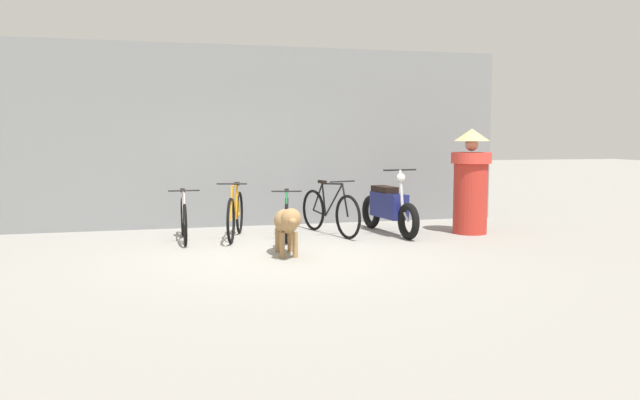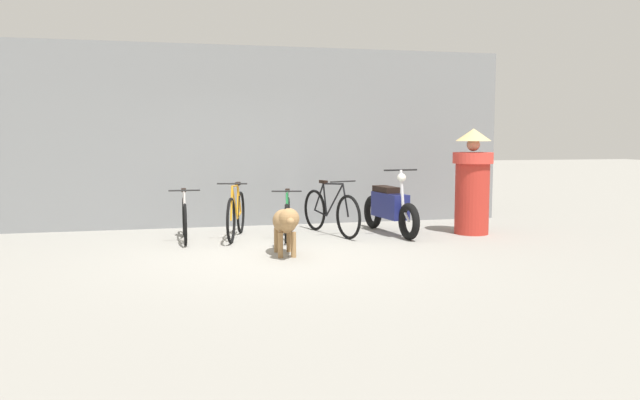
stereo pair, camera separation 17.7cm
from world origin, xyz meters
The scene contains 9 objects.
ground_plane centered at (0.00, 0.00, 0.00)m, with size 60.00×60.00×0.00m, color gray.
shop_wall_back centered at (0.00, 2.94, 1.60)m, with size 9.63×0.20×3.20m.
bicycle_0 centered at (-1.17, 1.50, 0.34)m, with size 0.46×1.59×0.82m.
bicycle_1 centered at (-0.37, 1.53, 0.37)m, with size 0.54×1.68×0.91m.
bicycle_2 centered at (0.43, 1.38, 0.32)m, with size 0.49×1.61×0.79m.
bicycle_3 centered at (1.18, 1.53, 0.37)m, with size 0.60×1.73×0.91m.
motorcycle centered at (2.15, 1.38, 0.43)m, with size 0.58×1.91×1.09m.
stray_dog centered at (0.14, -0.12, 0.46)m, with size 0.35×1.22×0.69m.
person_in_robes centered at (3.48, 1.08, 0.88)m, with size 0.91×0.91×1.74m.
Camera 2 is at (-1.31, -8.31, 1.61)m, focal length 35.00 mm.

